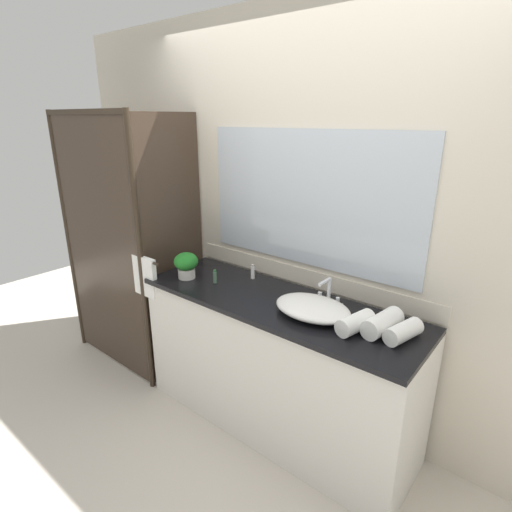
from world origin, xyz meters
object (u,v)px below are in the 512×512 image
amenity_bottle_shampoo (215,277)px  rolled_towel_near_edge (403,332)px  sink_basin (313,308)px  faucet (328,296)px  rolled_towel_far_edge (356,323)px  rolled_towel_middle (382,323)px  potted_plant (186,264)px  amenity_bottle_body_wash (253,272)px

amenity_bottle_shampoo → rolled_towel_near_edge: 1.24m
sink_basin → amenity_bottle_shampoo: (-0.75, -0.01, 0.00)m
sink_basin → amenity_bottle_shampoo: 0.75m
sink_basin → amenity_bottle_shampoo: amenity_bottle_shampoo is taller
faucet → amenity_bottle_shampoo: bearing=-166.1°
rolled_towel_near_edge → rolled_towel_far_edge: rolled_towel_far_edge is taller
rolled_towel_far_edge → sink_basin: bearing=175.6°
rolled_towel_far_edge → rolled_towel_middle: bearing=34.8°
faucet → potted_plant: 0.99m
rolled_towel_near_edge → rolled_towel_middle: 0.11m
amenity_bottle_body_wash → rolled_towel_middle: (0.98, -0.15, 0.00)m
potted_plant → rolled_towel_near_edge: size_ratio=0.83×
amenity_bottle_shampoo → rolled_towel_near_edge: bearing=3.0°
rolled_towel_middle → faucet: bearing=163.2°
amenity_bottle_shampoo → amenity_bottle_body_wash: size_ratio=0.90×
rolled_towel_far_edge → rolled_towel_near_edge: bearing=17.9°
faucet → amenity_bottle_shampoo: faucet is taller
rolled_towel_far_edge → faucet: bearing=144.7°
potted_plant → rolled_towel_middle: potted_plant is taller
sink_basin → amenity_bottle_body_wash: 0.63m
rolled_towel_middle → amenity_bottle_shampoo: bearing=-176.4°
sink_basin → faucet: size_ratio=2.59×
potted_plant → rolled_towel_near_edge: 1.45m
potted_plant → rolled_towel_far_edge: potted_plant is taller
potted_plant → rolled_towel_far_edge: (1.23, 0.05, -0.05)m
amenity_bottle_shampoo → rolled_towel_middle: 1.13m
rolled_towel_near_edge → rolled_towel_middle: (-0.11, 0.01, 0.01)m
faucet → sink_basin: bearing=-90.0°
faucet → amenity_bottle_body_wash: faucet is taller
amenity_bottle_body_wash → rolled_towel_far_edge: size_ratio=0.47×
faucet → rolled_towel_middle: size_ratio=0.68×
faucet → rolled_towel_middle: (0.38, -0.11, -0.00)m
amenity_bottle_shampoo → rolled_towel_near_edge: (1.23, 0.06, 0.00)m
rolled_towel_middle → rolled_towel_far_edge: (-0.11, -0.08, -0.01)m
faucet → potted_plant: (-0.96, -0.24, 0.04)m
sink_basin → rolled_towel_middle: 0.38m
rolled_towel_middle → rolled_towel_far_edge: size_ratio=1.16×
faucet → amenity_bottle_shampoo: size_ratio=1.85×
rolled_towel_middle → sink_basin: bearing=-171.6°
potted_plant → rolled_towel_far_edge: bearing=2.4°
potted_plant → rolled_towel_far_edge: size_ratio=0.83×
faucet → rolled_towel_far_edge: size_ratio=0.79×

